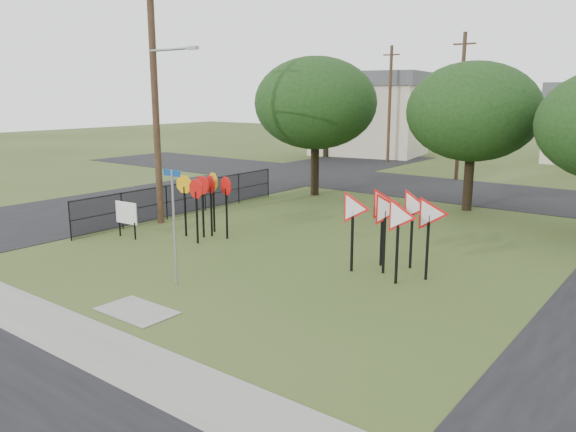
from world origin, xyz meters
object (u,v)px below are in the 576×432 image
object	(u,v)px
stop_sign_cluster	(206,191)
info_board	(126,214)
yield_sign_cluster	(393,213)
street_name_sign	(174,220)

from	to	relation	value
stop_sign_cluster	info_board	bearing A→B (deg)	-140.52
stop_sign_cluster	yield_sign_cluster	world-z (taller)	yield_sign_cluster
stop_sign_cluster	yield_sign_cluster	bearing A→B (deg)	2.11
info_board	stop_sign_cluster	bearing A→B (deg)	39.48
stop_sign_cluster	info_board	distance (m)	3.11
street_name_sign	yield_sign_cluster	size ratio (longest dim) A/B	1.02
street_name_sign	info_board	world-z (taller)	street_name_sign
street_name_sign	yield_sign_cluster	bearing A→B (deg)	46.27
yield_sign_cluster	info_board	size ratio (longest dim) A/B	2.33
stop_sign_cluster	info_board	xyz separation A→B (m)	(-2.31, -1.90, -0.84)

